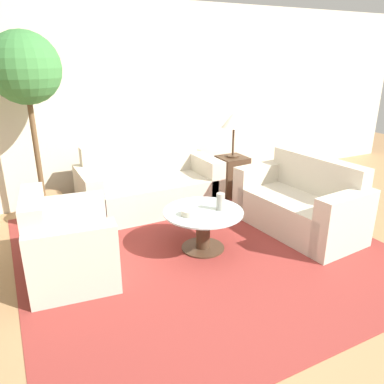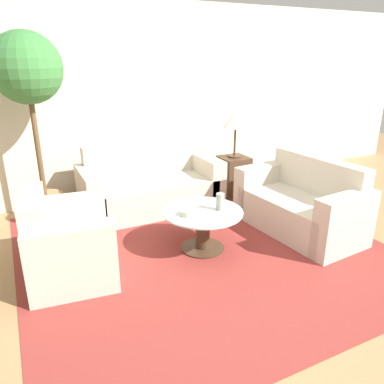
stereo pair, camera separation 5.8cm
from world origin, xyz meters
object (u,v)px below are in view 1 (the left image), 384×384
object	(u,v)px
vase	(220,202)
sofa_main	(149,188)
loveseat	(301,205)
coffee_table	(203,225)
armchair	(65,248)
bowl	(189,213)
potted_plant	(27,88)
table_lamp	(234,121)

from	to	relation	value
vase	sofa_main	bearing A→B (deg)	101.35
loveseat	coffee_table	distance (m)	1.25
armchair	bowl	bearing A→B (deg)	-90.82
coffee_table	potted_plant	bearing A→B (deg)	133.27
sofa_main	loveseat	world-z (taller)	sofa_main
table_lamp	loveseat	bearing A→B (deg)	-86.25
table_lamp	coffee_table	bearing A→B (deg)	-132.69
loveseat	coffee_table	bearing A→B (deg)	-98.50
potted_plant	vase	xyz separation A→B (m)	(1.54, -1.51, -1.06)
potted_plant	loveseat	bearing A→B (deg)	-30.35
potted_plant	bowl	distance (m)	2.21
coffee_table	bowl	xyz separation A→B (m)	(-0.18, -0.03, 0.18)
coffee_table	bowl	bearing A→B (deg)	-168.85
sofa_main	potted_plant	xyz separation A→B (m)	(-1.27, 0.16, 1.29)
sofa_main	coffee_table	bearing A→B (deg)	-85.54
potted_plant	coffee_table	bearing A→B (deg)	-46.73
table_lamp	sofa_main	bearing A→B (deg)	178.48
coffee_table	table_lamp	bearing A→B (deg)	47.31
table_lamp	bowl	bearing A→B (deg)	-135.94
loveseat	table_lamp	xyz separation A→B (m)	(-0.09, 1.33, 0.77)
sofa_main	bowl	distance (m)	1.34
potted_plant	bowl	xyz separation A→B (m)	(1.19, -1.49, -1.12)
table_lamp	vase	size ratio (longest dim) A/B	3.52
sofa_main	armchair	world-z (taller)	sofa_main
loveseat	potted_plant	size ratio (longest dim) A/B	0.69
table_lamp	vase	bearing A→B (deg)	-127.12
coffee_table	vase	distance (m)	0.30
table_lamp	vase	distance (m)	1.73
loveseat	potted_plant	bearing A→B (deg)	-125.30
coffee_table	armchair	bearing A→B (deg)	175.01
coffee_table	loveseat	bearing A→B (deg)	-3.56
armchair	loveseat	world-z (taller)	loveseat
sofa_main	potted_plant	size ratio (longest dim) A/B	0.81
armchair	sofa_main	bearing A→B (deg)	-40.21
sofa_main	vase	world-z (taller)	sofa_main
loveseat	bowl	bearing A→B (deg)	-96.67
sofa_main	table_lamp	world-z (taller)	table_lamp
sofa_main	table_lamp	distance (m)	1.48
loveseat	armchair	bearing A→B (deg)	-99.25
potted_plant	bowl	size ratio (longest dim) A/B	13.93
coffee_table	bowl	size ratio (longest dim) A/B	5.25
sofa_main	vase	xyz separation A→B (m)	(0.27, -1.34, 0.23)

